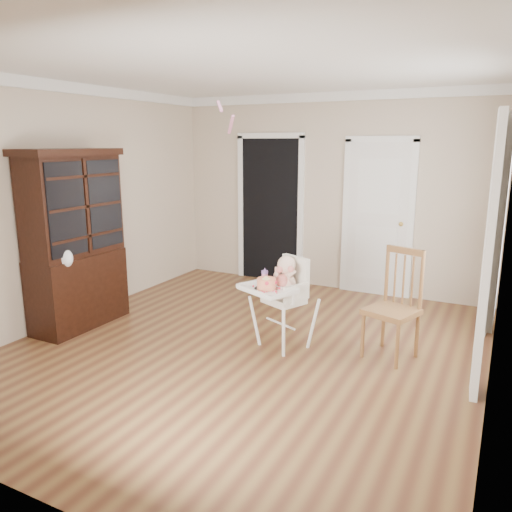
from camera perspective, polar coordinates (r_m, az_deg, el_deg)
The scene contains 16 objects.
floor at distance 5.17m, azimuth -1.31°, elevation -10.46°, with size 5.00×5.00×0.00m, color brown.
ceiling at distance 4.79m, azimuth -1.48°, elevation 20.69°, with size 5.00×5.00×0.00m, color white.
wall_back at distance 7.08m, azimuth 8.34°, elevation 7.10°, with size 4.50×4.50×0.00m, color #C1AD97.
wall_left at distance 6.18m, azimuth -20.15°, elevation 5.62°, with size 5.00×5.00×0.00m, color #C1AD97.
wall_right at distance 4.23m, azimuth 26.51°, elevation 2.01°, with size 5.00×5.00×0.00m, color #C1AD97.
crown_molding at distance 4.78m, azimuth -1.48°, elevation 19.98°, with size 4.50×5.00×0.12m, color white, non-canonical shape.
doorway at distance 7.43m, azimuth 1.63°, elevation 5.62°, with size 1.06×0.05×2.22m.
closet_door at distance 6.91m, azimuth 13.71°, elevation 4.00°, with size 0.96×0.09×2.13m.
window_right at distance 5.03m, azimuth 25.80°, elevation 2.88°, with size 0.13×1.84×2.30m.
high_chair at distance 5.02m, azimuth 3.19°, elevation -4.11°, with size 0.76×0.83×0.95m.
baby at distance 4.99m, azimuth 3.42°, elevation -2.47°, with size 0.26×0.28×0.44m.
cake at distance 4.83m, azimuth 1.20°, elevation -3.18°, with size 0.24×0.24×0.11m.
sippy_cup at distance 5.04m, azimuth 1.01°, elevation -2.34°, with size 0.07×0.07×0.16m.
china_cabinet at distance 5.87m, azimuth -19.99°, elevation 1.73°, with size 0.52×1.17×1.98m.
dining_chair at distance 5.00m, azimuth 15.44°, elevation -5.72°, with size 0.55×0.55×1.06m.
streamer at distance 5.50m, azimuth -4.18°, elevation 16.73°, with size 0.03×0.50×0.02m, color pink, non-canonical shape.
Camera 1 is at (2.26, -4.17, 2.05)m, focal length 35.00 mm.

